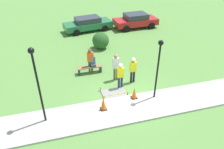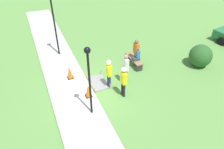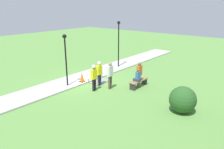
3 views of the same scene
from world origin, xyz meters
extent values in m
plane|color=#5B8E42|center=(0.00, 0.00, 0.00)|extent=(60.00, 60.00, 0.00)
cube|color=#ADAAA3|center=(0.00, -1.12, 0.05)|extent=(28.00, 2.25, 0.10)
cube|color=gray|center=(-0.61, 0.51, 0.03)|extent=(1.45, 0.91, 0.06)
cube|color=tan|center=(-1.33, 0.06, 0.16)|extent=(0.05, 0.05, 0.31)
cube|color=tan|center=(0.11, 0.06, 0.16)|extent=(0.05, 0.05, 0.31)
cube|color=tan|center=(-1.33, 0.97, 0.16)|extent=(0.05, 0.05, 0.31)
cube|color=tan|center=(0.11, 0.97, 0.16)|extent=(0.05, 0.05, 0.31)
cube|color=yellow|center=(-0.61, 0.06, 0.23)|extent=(1.45, 0.00, 0.04)
cube|color=black|center=(-1.58, -0.84, 0.11)|extent=(0.34, 0.34, 0.02)
cone|color=orange|center=(-1.58, -0.84, 0.51)|extent=(0.29, 0.29, 0.76)
cube|color=black|center=(0.36, -0.35, 0.11)|extent=(0.34, 0.34, 0.02)
cone|color=orange|center=(0.36, -0.35, 0.47)|extent=(0.29, 0.29, 0.69)
cube|color=#2D2D33|center=(-2.29, 3.28, 0.22)|extent=(0.12, 0.40, 0.44)
cube|color=#2D2D33|center=(-0.79, 3.28, 0.22)|extent=(0.12, 0.40, 0.44)
cube|color=olive|center=(-1.54, 3.28, 0.47)|extent=(1.70, 0.44, 0.06)
cube|color=#383D47|center=(-1.30, 3.28, 0.59)|extent=(0.34, 0.44, 0.18)
cube|color=#336BAD|center=(-1.30, 3.36, 0.93)|extent=(0.36, 0.20, 0.50)
sphere|color=brown|center=(-1.30, 3.36, 1.28)|extent=(0.21, 0.21, 0.21)
cylinder|color=black|center=(0.81, 1.38, 0.41)|extent=(0.14, 0.14, 0.82)
cylinder|color=black|center=(0.99, 1.38, 0.41)|extent=(0.14, 0.14, 0.82)
cube|color=yellow|center=(0.90, 1.38, 1.15)|extent=(0.40, 0.22, 0.65)
sphere|color=brown|center=(0.90, 1.38, 1.59)|extent=(0.22, 0.22, 0.22)
sphere|color=white|center=(0.90, 1.38, 1.65)|extent=(0.26, 0.26, 0.26)
cylinder|color=navy|center=(-0.15, 0.97, 0.40)|extent=(0.14, 0.14, 0.80)
cylinder|color=navy|center=(0.03, 0.97, 0.40)|extent=(0.14, 0.14, 0.80)
cube|color=yellow|center=(-0.06, 0.97, 1.12)|extent=(0.40, 0.22, 0.64)
sphere|color=tan|center=(-0.06, 0.97, 1.55)|extent=(0.22, 0.22, 0.22)
sphere|color=white|center=(-0.06, 0.97, 1.61)|extent=(0.25, 0.25, 0.25)
cylinder|color=brown|center=(-1.55, 3.35, 0.43)|extent=(0.14, 0.14, 0.87)
cylinder|color=brown|center=(-1.37, 3.35, 0.43)|extent=(0.14, 0.14, 0.87)
cube|color=#E55B1E|center=(-1.46, 3.35, 1.21)|extent=(0.40, 0.22, 0.69)
sphere|color=brown|center=(-1.46, 3.35, 1.68)|extent=(0.24, 0.24, 0.24)
cylinder|color=brown|center=(-0.14, 1.95, 0.45)|extent=(0.14, 0.14, 0.90)
cylinder|color=brown|center=(0.04, 1.95, 0.45)|extent=(0.14, 0.14, 0.90)
cube|color=silver|center=(-0.05, 1.95, 1.25)|extent=(0.40, 0.22, 0.71)
sphere|color=#A37A5B|center=(-0.05, 1.95, 1.73)|extent=(0.24, 0.24, 0.24)
cylinder|color=black|center=(1.54, -0.57, 1.75)|extent=(0.10, 0.10, 3.29)
sphere|color=black|center=(1.54, -0.57, 3.49)|extent=(0.28, 0.28, 0.28)
cylinder|color=black|center=(-4.61, -0.87, 1.99)|extent=(0.10, 0.10, 3.78)
sphere|color=black|center=(-4.61, -0.87, 3.98)|extent=(0.28, 0.28, 0.28)
sphere|color=#285623|center=(0.14, 7.06, 0.71)|extent=(1.42, 1.42, 1.42)
camera|label=1|loc=(-3.61, -9.71, 7.87)|focal=35.00mm
camera|label=2|loc=(8.80, -2.58, 7.70)|focal=35.00mm
camera|label=3|loc=(10.58, 10.83, 5.44)|focal=35.00mm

